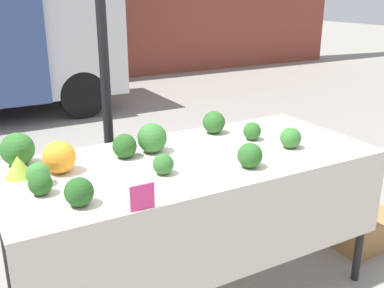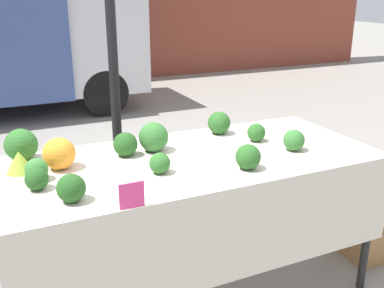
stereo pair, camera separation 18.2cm
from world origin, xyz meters
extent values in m
cylinder|color=black|center=(-0.18, 0.92, 1.11)|extent=(0.07, 0.07, 2.22)
cube|color=silver|center=(0.71, 5.21, 1.14)|extent=(1.19, 1.78, 1.65)
cylinder|color=black|center=(0.59, 4.44, 0.35)|extent=(0.70, 0.22, 0.70)
cylinder|color=black|center=(0.59, 5.99, 0.35)|extent=(0.70, 0.22, 0.70)
cube|color=beige|center=(0.00, 0.00, 0.90)|extent=(2.14, 0.95, 0.03)
cube|color=beige|center=(0.00, -0.47, 0.64)|extent=(2.14, 0.01, 0.51)
cylinder|color=black|center=(1.01, -0.41, 0.44)|extent=(0.05, 0.05, 0.89)
cylinder|color=black|center=(-1.01, 0.41, 0.44)|extent=(0.05, 0.05, 0.89)
cylinder|color=black|center=(1.01, 0.41, 0.44)|extent=(0.05, 0.05, 0.89)
sphere|color=orange|center=(-0.71, 0.14, 1.01)|extent=(0.17, 0.17, 0.17)
cone|color=#93B238|center=(-0.91, 0.18, 0.98)|extent=(0.14, 0.14, 0.12)
sphere|color=#23511E|center=(-0.34, 0.18, 0.99)|extent=(0.14, 0.14, 0.14)
sphere|color=#23511E|center=(-0.86, -0.09, 0.98)|extent=(0.11, 0.11, 0.11)
sphere|color=#285B23|center=(0.35, 0.33, 0.99)|extent=(0.15, 0.15, 0.15)
sphere|color=#285B23|center=(0.49, 0.09, 0.98)|extent=(0.12, 0.12, 0.12)
sphere|color=#2D6628|center=(-0.89, 0.35, 1.01)|extent=(0.18, 0.18, 0.18)
sphere|color=#285B23|center=(0.20, -0.29, 0.99)|extent=(0.14, 0.14, 0.14)
sphere|color=#387533|center=(-0.85, 0.03, 0.98)|extent=(0.12, 0.12, 0.12)
sphere|color=#2D6628|center=(-0.25, -0.14, 0.98)|extent=(0.11, 0.11, 0.11)
sphere|color=#336B2D|center=(-0.16, 0.19, 1.01)|extent=(0.18, 0.18, 0.18)
sphere|color=#23511E|center=(-0.73, -0.29, 0.99)|extent=(0.13, 0.13, 0.13)
sphere|color=#336B2D|center=(0.60, -0.15, 0.98)|extent=(0.13, 0.13, 0.13)
cube|color=#E53D84|center=(-0.50, -0.46, 0.98)|extent=(0.11, 0.01, 0.12)
cube|color=#9E7042|center=(1.40, -0.12, 0.12)|extent=(0.48, 0.37, 0.25)
camera|label=1|loc=(-1.17, -2.10, 1.83)|focal=42.00mm
camera|label=2|loc=(-1.01, -2.19, 1.83)|focal=42.00mm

